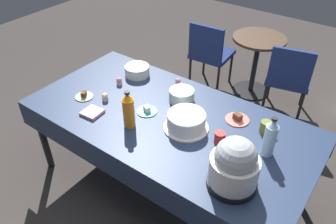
{
  "coord_description": "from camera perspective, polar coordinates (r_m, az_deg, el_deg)",
  "views": [
    {
      "loc": [
        1.17,
        -1.6,
        2.3
      ],
      "look_at": [
        0.0,
        0.0,
        0.8
      ],
      "focal_mm": 35.55,
      "sensor_mm": 36.0,
      "label": 1
    }
  ],
  "objects": [
    {
      "name": "ground",
      "position": [
        3.03,
        0.0,
        -12.15
      ],
      "size": [
        9.0,
        9.0,
        0.0
      ],
      "primitive_type": "plane",
      "color": "#383330"
    },
    {
      "name": "potluck_table",
      "position": [
        2.55,
        0.0,
        -2.01
      ],
      "size": [
        2.2,
        1.1,
        0.75
      ],
      "color": "navy",
      "rests_on": "ground"
    },
    {
      "name": "frosted_layer_cake",
      "position": [
        2.38,
        3.16,
        -1.62
      ],
      "size": [
        0.33,
        0.33,
        0.13
      ],
      "color": "silver",
      "rests_on": "potluck_table"
    },
    {
      "name": "slow_cooker",
      "position": [
        1.95,
        11.3,
        -9.02
      ],
      "size": [
        0.3,
        0.3,
        0.35
      ],
      "color": "black",
      "rests_on": "potluck_table"
    },
    {
      "name": "glass_salad_bowl",
      "position": [
        2.67,
        2.35,
        2.9
      ],
      "size": [
        0.2,
        0.2,
        0.1
      ],
      "primitive_type": "cylinder",
      "color": "#B2C6BC",
      "rests_on": "potluck_table"
    },
    {
      "name": "ceramic_snack_bowl",
      "position": [
        3.01,
        -5.32,
        7.09
      ],
      "size": [
        0.22,
        0.22,
        0.09
      ],
      "primitive_type": "cylinder",
      "color": "silver",
      "rests_on": "potluck_table"
    },
    {
      "name": "dessert_plate_sage",
      "position": [
        2.81,
        -14.19,
        2.71
      ],
      "size": [
        0.15,
        0.15,
        0.05
      ],
      "color": "#8CA87F",
      "rests_on": "potluck_table"
    },
    {
      "name": "dessert_plate_teal",
      "position": [
        2.56,
        -3.62,
        0.29
      ],
      "size": [
        0.16,
        0.16,
        0.05
      ],
      "color": "teal",
      "rests_on": "potluck_table"
    },
    {
      "name": "dessert_plate_coral",
      "position": [
        2.53,
        11.8,
        -1.12
      ],
      "size": [
        0.18,
        0.18,
        0.06
      ],
      "color": "#E07266",
      "rests_on": "potluck_table"
    },
    {
      "name": "cupcake_mint",
      "position": [
        2.86,
        1.71,
        5.17
      ],
      "size": [
        0.05,
        0.05,
        0.07
      ],
      "color": "beige",
      "rests_on": "potluck_table"
    },
    {
      "name": "cupcake_rose",
      "position": [
        2.72,
        -10.76,
        2.54
      ],
      "size": [
        0.05,
        0.05,
        0.07
      ],
      "color": "beige",
      "rests_on": "potluck_table"
    },
    {
      "name": "cupcake_berry",
      "position": [
        2.9,
        -8.37,
        5.25
      ],
      "size": [
        0.05,
        0.05,
        0.07
      ],
      "color": "beige",
      "rests_on": "potluck_table"
    },
    {
      "name": "soda_bottle_orange_juice",
      "position": [
        2.36,
        -6.78,
        0.27
      ],
      "size": [
        0.08,
        0.08,
        0.3
      ],
      "color": "orange",
      "rests_on": "potluck_table"
    },
    {
      "name": "soda_bottle_water",
      "position": [
        2.22,
        17.08,
        -4.25
      ],
      "size": [
        0.08,
        0.08,
        0.3
      ],
      "color": "silver",
      "rests_on": "potluck_table"
    },
    {
      "name": "coffee_mug_olive",
      "position": [
        2.45,
        16.44,
        -2.51
      ],
      "size": [
        0.12,
        0.08,
        0.09
      ],
      "color": "olive",
      "rests_on": "potluck_table"
    },
    {
      "name": "coffee_mug_red",
      "position": [
        2.28,
        8.94,
        -4.47
      ],
      "size": [
        0.11,
        0.07,
        0.09
      ],
      "color": "#B2231E",
      "rests_on": "potluck_table"
    },
    {
      "name": "paper_napkin_stack",
      "position": [
        2.6,
        -12.86,
        -0.07
      ],
      "size": [
        0.15,
        0.15,
        0.02
      ],
      "primitive_type": "cube",
      "rotation": [
        0.0,
        0.0,
        0.07
      ],
      "color": "pink",
      "rests_on": "potluck_table"
    },
    {
      "name": "maroon_chair_left",
      "position": [
        4.04,
        7.16,
        10.28
      ],
      "size": [
        0.47,
        0.47,
        0.85
      ],
      "color": "navy",
      "rests_on": "ground"
    },
    {
      "name": "maroon_chair_right",
      "position": [
        3.73,
        20.03,
        5.82
      ],
      "size": [
        0.53,
        0.53,
        0.85
      ],
      "color": "navy",
      "rests_on": "ground"
    },
    {
      "name": "round_cafe_table",
      "position": [
        4.04,
        14.95,
        9.4
      ],
      "size": [
        0.6,
        0.6,
        0.72
      ],
      "color": "#473323",
      "rests_on": "ground"
    }
  ]
}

